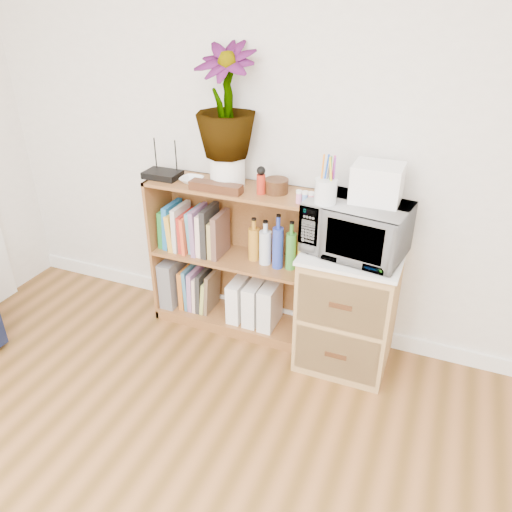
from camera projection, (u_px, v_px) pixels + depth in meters
The scene contains 21 objects.
skirting_board at pixel (291, 317), 3.25m from camera, with size 4.00×0.02×0.10m, color white.
bookshelf at pixel (232, 259), 3.06m from camera, with size 1.00×0.30×0.95m, color brown.
wicker_unit at pixel (348, 309), 2.80m from camera, with size 0.50×0.45×0.70m, color #9E7542.
microwave at pixel (356, 228), 2.55m from camera, with size 0.50×0.34×0.28m, color white.
pen_cup at pixel (326, 191), 2.46m from camera, with size 0.11×0.11×0.12m, color silver.
small_appliance at pixel (377, 183), 2.46m from camera, with size 0.24×0.20×0.19m, color white.
router at pixel (163, 175), 2.95m from camera, with size 0.21×0.14×0.04m, color black.
white_bowl at pixel (192, 180), 2.87m from camera, with size 0.13×0.13×0.03m, color white.
plant_pot at pixel (228, 170), 2.81m from camera, with size 0.20×0.20×0.17m, color white.
potted_plant at pixel (226, 102), 2.63m from camera, with size 0.33×0.33×0.59m, color #34772F.
trinket_box at pixel (216, 187), 2.75m from camera, with size 0.30×0.08×0.05m, color #3A1D10.
kokeshi_doll at pixel (261, 184), 2.70m from camera, with size 0.05×0.05×0.11m, color #AA2414.
wooden_bowl at pixel (276, 186), 2.73m from camera, with size 0.13×0.13×0.08m, color #34170E.
paint_jars at pixel (305, 199), 2.58m from camera, with size 0.11×0.04×0.06m, color pink.
file_box at pixel (174, 280), 3.32m from camera, with size 0.10×0.26×0.32m, color slate.
magazine_holder_left at pixel (238, 299), 3.16m from camera, with size 0.08×0.21×0.27m, color white.
magazine_holder_mid at pixel (254, 302), 3.12m from camera, with size 0.09×0.22×0.27m, color white.
magazine_holder_right at pixel (270, 305), 3.09m from camera, with size 0.09×0.23×0.28m, color silver.
cookbooks at pixel (194, 229), 3.06m from camera, with size 0.42×0.20×0.31m.
liquor_bottles at pixel (285, 245), 2.86m from camera, with size 0.46×0.07×0.32m.
lower_books at pixel (199, 289), 3.27m from camera, with size 0.23×0.19×0.29m.
Camera 1 is at (0.81, -0.32, 1.95)m, focal length 35.00 mm.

